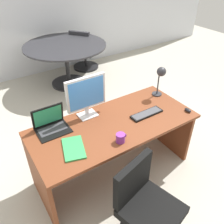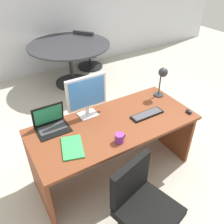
{
  "view_description": "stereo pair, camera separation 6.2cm",
  "coord_description": "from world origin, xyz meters",
  "px_view_note": "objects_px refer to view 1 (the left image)",
  "views": [
    {
      "loc": [
        -1.09,
        -1.63,
        2.25
      ],
      "look_at": [
        0.0,
        0.04,
        0.85
      ],
      "focal_mm": 37.96,
      "sensor_mm": 36.0,
      "label": 1
    },
    {
      "loc": [
        -1.03,
        -1.66,
        2.25
      ],
      "look_at": [
        0.0,
        0.04,
        0.85
      ],
      "focal_mm": 37.96,
      "sensor_mm": 36.0,
      "label": 2
    }
  ],
  "objects_px": {
    "desk_lamp": "(161,75)",
    "coffee_mug": "(121,138)",
    "book": "(74,148)",
    "meeting_chair_near": "(84,54)",
    "desk": "(111,136)",
    "office_chair": "(146,212)",
    "meeting_table": "(66,54)",
    "keyboard": "(147,114)",
    "mouse": "(188,110)",
    "laptop": "(50,122)",
    "monitor": "(86,94)"
  },
  "relations": [
    {
      "from": "desk",
      "to": "monitor",
      "type": "bearing_deg",
      "value": 126.55
    },
    {
      "from": "desk",
      "to": "book",
      "type": "distance_m",
      "value": 0.59
    },
    {
      "from": "mouse",
      "to": "office_chair",
      "type": "xyz_separation_m",
      "value": [
        -0.99,
        -0.52,
        -0.41
      ]
    },
    {
      "from": "desk",
      "to": "meeting_chair_near",
      "type": "relative_size",
      "value": 2.03
    },
    {
      "from": "monitor",
      "to": "desk_lamp",
      "type": "distance_m",
      "value": 0.94
    },
    {
      "from": "mouse",
      "to": "keyboard",
      "type": "bearing_deg",
      "value": 154.07
    },
    {
      "from": "keyboard",
      "to": "coffee_mug",
      "type": "xyz_separation_m",
      "value": [
        -0.49,
        -0.2,
        0.03
      ]
    },
    {
      "from": "desk",
      "to": "office_chair",
      "type": "height_order",
      "value": "office_chair"
    },
    {
      "from": "laptop",
      "to": "mouse",
      "type": "relative_size",
      "value": 3.84
    },
    {
      "from": "book",
      "to": "meeting_chair_near",
      "type": "bearing_deg",
      "value": 61.34
    },
    {
      "from": "monitor",
      "to": "meeting_chair_near",
      "type": "xyz_separation_m",
      "value": [
        1.25,
        2.55,
        -0.66
      ]
    },
    {
      "from": "coffee_mug",
      "to": "meeting_table",
      "type": "bearing_deg",
      "value": 77.21
    },
    {
      "from": "coffee_mug",
      "to": "office_chair",
      "type": "height_order",
      "value": "office_chair"
    },
    {
      "from": "desk",
      "to": "mouse",
      "type": "height_order",
      "value": "mouse"
    },
    {
      "from": "desk",
      "to": "laptop",
      "type": "xyz_separation_m",
      "value": [
        -0.58,
        0.23,
        0.29
      ]
    },
    {
      "from": "desk",
      "to": "keyboard",
      "type": "distance_m",
      "value": 0.46
    },
    {
      "from": "book",
      "to": "office_chair",
      "type": "distance_m",
      "value": 0.85
    },
    {
      "from": "keyboard",
      "to": "book",
      "type": "relative_size",
      "value": 1.09
    },
    {
      "from": "desk",
      "to": "book",
      "type": "height_order",
      "value": "book"
    },
    {
      "from": "desk",
      "to": "office_chair",
      "type": "bearing_deg",
      "value": -102.46
    },
    {
      "from": "keyboard",
      "to": "mouse",
      "type": "height_order",
      "value": "mouse"
    },
    {
      "from": "keyboard",
      "to": "book",
      "type": "height_order",
      "value": "keyboard"
    },
    {
      "from": "desk_lamp",
      "to": "coffee_mug",
      "type": "distance_m",
      "value": 1.01
    },
    {
      "from": "desk",
      "to": "laptop",
      "type": "relative_size",
      "value": 5.46
    },
    {
      "from": "monitor",
      "to": "mouse",
      "type": "relative_size",
      "value": 5.5
    },
    {
      "from": "book",
      "to": "coffee_mug",
      "type": "height_order",
      "value": "coffee_mug"
    },
    {
      "from": "meeting_table",
      "to": "desk_lamp",
      "type": "bearing_deg",
      "value": -82.73
    },
    {
      "from": "book",
      "to": "meeting_chair_near",
      "type": "height_order",
      "value": "meeting_chair_near"
    },
    {
      "from": "desk",
      "to": "keyboard",
      "type": "bearing_deg",
      "value": -17.16
    },
    {
      "from": "monitor",
      "to": "meeting_chair_near",
      "type": "height_order",
      "value": "monitor"
    },
    {
      "from": "desk_lamp",
      "to": "meeting_table",
      "type": "relative_size",
      "value": 0.25
    },
    {
      "from": "desk",
      "to": "meeting_table",
      "type": "xyz_separation_m",
      "value": [
        0.49,
        2.31,
        0.09
      ]
    },
    {
      "from": "meeting_chair_near",
      "to": "desk_lamp",
      "type": "bearing_deg",
      "value": -96.83
    },
    {
      "from": "book",
      "to": "meeting_chair_near",
      "type": "xyz_separation_m",
      "value": [
        1.61,
        2.95,
        -0.4
      ]
    },
    {
      "from": "laptop",
      "to": "meeting_chair_near",
      "type": "bearing_deg",
      "value": 56.73
    },
    {
      "from": "desk",
      "to": "book",
      "type": "xyz_separation_m",
      "value": [
        -0.52,
        -0.17,
        0.23
      ]
    },
    {
      "from": "meeting_table",
      "to": "meeting_chair_near",
      "type": "bearing_deg",
      "value": 38.04
    },
    {
      "from": "office_chair",
      "to": "meeting_table",
      "type": "distance_m",
      "value": 3.23
    },
    {
      "from": "laptop",
      "to": "mouse",
      "type": "xyz_separation_m",
      "value": [
        1.39,
        -0.56,
        -0.06
      ]
    },
    {
      "from": "book",
      "to": "meeting_table",
      "type": "xyz_separation_m",
      "value": [
        1.01,
        2.48,
        -0.13
      ]
    },
    {
      "from": "coffee_mug",
      "to": "desk_lamp",
      "type": "bearing_deg",
      "value": 26.83
    },
    {
      "from": "meeting_table",
      "to": "office_chair",
      "type": "bearing_deg",
      "value": -102.15
    },
    {
      "from": "monitor",
      "to": "laptop",
      "type": "xyz_separation_m",
      "value": [
        -0.41,
        0.01,
        -0.19
      ]
    },
    {
      "from": "mouse",
      "to": "desk_lamp",
      "type": "xyz_separation_m",
      "value": [
        -0.04,
        0.44,
        0.26
      ]
    },
    {
      "from": "mouse",
      "to": "book",
      "type": "height_order",
      "value": "mouse"
    },
    {
      "from": "laptop",
      "to": "monitor",
      "type": "bearing_deg",
      "value": -1.27
    },
    {
      "from": "book",
      "to": "meeting_table",
      "type": "distance_m",
      "value": 2.68
    },
    {
      "from": "desk",
      "to": "monitor",
      "type": "xyz_separation_m",
      "value": [
        -0.16,
        0.22,
        0.48
      ]
    },
    {
      "from": "desk",
      "to": "mouse",
      "type": "relative_size",
      "value": 20.97
    },
    {
      "from": "keyboard",
      "to": "desk",
      "type": "bearing_deg",
      "value": 162.84
    }
  ]
}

